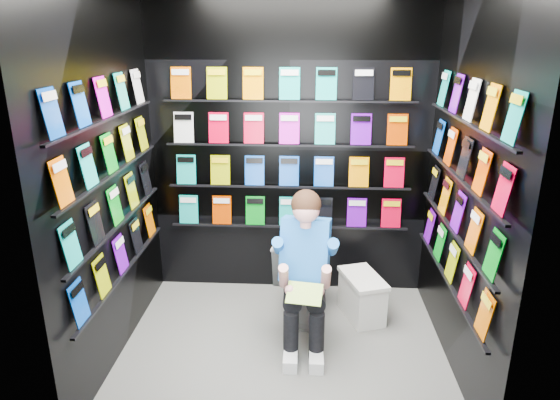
{
  "coord_description": "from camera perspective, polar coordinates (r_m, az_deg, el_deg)",
  "views": [
    {
      "loc": [
        0.16,
        -3.19,
        2.25
      ],
      "look_at": [
        -0.03,
        0.15,
        1.13
      ],
      "focal_mm": 32.0,
      "sensor_mm": 36.0,
      "label": 1
    }
  ],
  "objects": [
    {
      "name": "floor",
      "position": [
        3.91,
        0.36,
        -16.62
      ],
      "size": [
        2.4,
        2.4,
        0.0
      ],
      "primitive_type": "plane",
      "color": "#62625F",
      "rests_on": "ground"
    },
    {
      "name": "wall_back",
      "position": [
        4.3,
        1.07,
        5.75
      ],
      "size": [
        2.4,
        0.04,
        2.6
      ],
      "primitive_type": "cube",
      "color": "black",
      "rests_on": "floor"
    },
    {
      "name": "wall_front",
      "position": [
        2.4,
        -0.79,
        -4.9
      ],
      "size": [
        2.4,
        0.04,
        2.6
      ],
      "primitive_type": "cube",
      "color": "black",
      "rests_on": "floor"
    },
    {
      "name": "wall_left",
      "position": [
        3.6,
        -19.06,
        2.15
      ],
      "size": [
        0.04,
        2.0,
        2.6
      ],
      "primitive_type": "cube",
      "color": "black",
      "rests_on": "floor"
    },
    {
      "name": "wall_right",
      "position": [
        3.49,
        20.49,
        1.5
      ],
      "size": [
        0.04,
        2.0,
        2.6
      ],
      "primitive_type": "cube",
      "color": "black",
      "rests_on": "floor"
    },
    {
      "name": "comics_back",
      "position": [
        4.27,
        1.06,
        5.73
      ],
      "size": [
        2.1,
        0.06,
        1.37
      ],
      "primitive_type": null,
      "color": "red",
      "rests_on": "wall_back"
    },
    {
      "name": "comics_left",
      "position": [
        3.59,
        -18.63,
        2.22
      ],
      "size": [
        0.06,
        1.7,
        1.37
      ],
      "primitive_type": null,
      "color": "red",
      "rests_on": "wall_left"
    },
    {
      "name": "comics_right",
      "position": [
        3.48,
        20.03,
        1.6
      ],
      "size": [
        0.06,
        1.7,
        1.37
      ],
      "primitive_type": null,
      "color": "red",
      "rests_on": "wall_right"
    },
    {
      "name": "toilet",
      "position": [
        4.18,
        2.87,
        -8.29
      ],
      "size": [
        0.53,
        0.8,
        0.73
      ],
      "primitive_type": "imported",
      "rotation": [
        0.0,
        0.0,
        2.99
      ],
      "color": "white",
      "rests_on": "floor"
    },
    {
      "name": "longbox",
      "position": [
        4.27,
        9.34,
        -10.99
      ],
      "size": [
        0.37,
        0.5,
        0.33
      ],
      "primitive_type": "cube",
      "rotation": [
        0.0,
        0.0,
        0.32
      ],
      "color": "silver",
      "rests_on": "floor"
    },
    {
      "name": "longbox_lid",
      "position": [
        4.18,
        9.47,
        -8.8
      ],
      "size": [
        0.4,
        0.53,
        0.03
      ],
      "primitive_type": "cube",
      "rotation": [
        0.0,
        0.0,
        0.32
      ],
      "color": "silver",
      "rests_on": "longbox"
    },
    {
      "name": "reader",
      "position": [
        3.68,
        2.9,
        -5.77
      ],
      "size": [
        0.58,
        0.76,
        1.28
      ],
      "primitive_type": null,
      "rotation": [
        0.0,
        0.0,
        -0.15
      ],
      "color": "blue",
      "rests_on": "toilet"
    },
    {
      "name": "held_comic",
      "position": [
        3.44,
        2.81,
        -10.63
      ],
      "size": [
        0.26,
        0.18,
        0.1
      ],
      "primitive_type": "cube",
      "rotation": [
        -0.96,
        0.0,
        -0.15
      ],
      "color": "green",
      "rests_on": "reader"
    }
  ]
}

